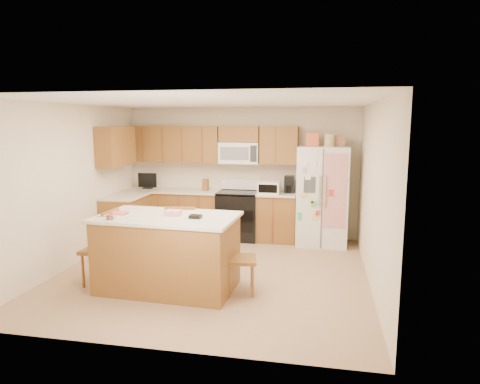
% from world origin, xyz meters
% --- Properties ---
extents(ground, '(4.50, 4.50, 0.00)m').
position_xyz_m(ground, '(0.00, 0.00, 0.00)').
color(ground, '#A47A57').
rests_on(ground, ground).
extents(room_shell, '(4.60, 4.60, 2.52)m').
position_xyz_m(room_shell, '(0.00, 0.00, 1.44)').
color(room_shell, beige).
rests_on(room_shell, ground).
extents(cabinetry, '(3.36, 1.56, 2.15)m').
position_xyz_m(cabinetry, '(-0.98, 1.79, 0.91)').
color(cabinetry, brown).
rests_on(cabinetry, ground).
extents(stove, '(0.76, 0.65, 1.13)m').
position_xyz_m(stove, '(0.00, 1.94, 0.47)').
color(stove, black).
rests_on(stove, ground).
extents(refrigerator, '(0.90, 0.79, 2.04)m').
position_xyz_m(refrigerator, '(1.57, 1.87, 0.92)').
color(refrigerator, white).
rests_on(refrigerator, ground).
extents(island, '(1.88, 1.16, 1.09)m').
position_xyz_m(island, '(-0.44, -0.72, 0.51)').
color(island, brown).
rests_on(island, ground).
extents(windsor_chair_left, '(0.44, 0.46, 1.05)m').
position_xyz_m(windsor_chair_left, '(-1.39, -0.73, 0.50)').
color(windsor_chair_left, brown).
rests_on(windsor_chair_left, ground).
extents(windsor_chair_back, '(0.50, 0.48, 1.04)m').
position_xyz_m(windsor_chair_back, '(-0.42, -0.14, 0.49)').
color(windsor_chair_back, brown).
rests_on(windsor_chair_back, ground).
extents(windsor_chair_right, '(0.47, 0.49, 0.98)m').
position_xyz_m(windsor_chair_right, '(0.52, -0.68, 0.46)').
color(windsor_chair_right, brown).
rests_on(windsor_chair_right, ground).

